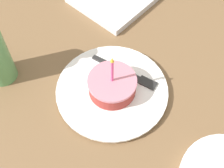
# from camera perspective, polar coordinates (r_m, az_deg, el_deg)

# --- Properties ---
(ground_plane) EXTENTS (2.40, 2.40, 0.04)m
(ground_plane) POSITION_cam_1_polar(r_m,az_deg,el_deg) (0.80, 0.30, -1.07)
(ground_plane) COLOR brown
(ground_plane) RESTS_ON ground
(plate) EXTENTS (0.27, 0.27, 0.02)m
(plate) POSITION_cam_1_polar(r_m,az_deg,el_deg) (0.76, 0.00, -1.19)
(plate) COLOR white
(plate) RESTS_ON ground_plane
(cake_slice) EXTENTS (0.12, 0.12, 0.13)m
(cake_slice) POSITION_cam_1_polar(r_m,az_deg,el_deg) (0.74, 0.03, -0.21)
(cake_slice) COLOR #99332D
(cake_slice) RESTS_ON plate
(fork) EXTENTS (0.05, 0.18, 0.00)m
(fork) POSITION_cam_1_polar(r_m,az_deg,el_deg) (0.78, 2.97, 1.93)
(fork) COLOR #262626
(fork) RESTS_ON plate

